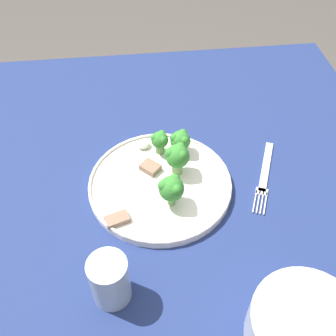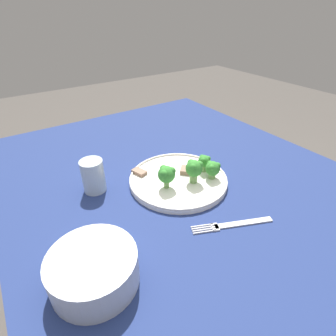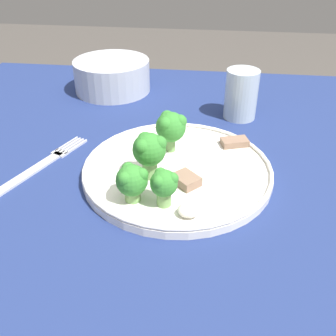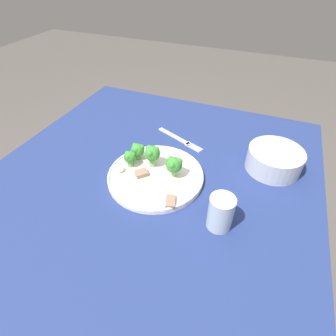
{
  "view_description": "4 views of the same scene",
  "coord_description": "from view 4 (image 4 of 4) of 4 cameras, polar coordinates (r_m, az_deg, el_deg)",
  "views": [
    {
      "loc": [
        -0.01,
        0.52,
        1.37
      ],
      "look_at": [
        -0.07,
        -0.0,
        0.8
      ],
      "focal_mm": 42.0,
      "sensor_mm": 36.0,
      "label": 1
    },
    {
      "loc": [
        -0.55,
        0.39,
        1.21
      ],
      "look_at": [
        -0.04,
        0.05,
        0.82
      ],
      "focal_mm": 28.0,
      "sensor_mm": 36.0,
      "label": 2
    },
    {
      "loc": [
        -0.01,
        -0.47,
        1.1
      ],
      "look_at": [
        -0.06,
        -0.0,
        0.79
      ],
      "focal_mm": 42.0,
      "sensor_mm": 36.0,
      "label": 3
    },
    {
      "loc": [
        0.46,
        0.27,
        1.3
      ],
      "look_at": [
        -0.08,
        0.05,
        0.79
      ],
      "focal_mm": 28.0,
      "sensor_mm": 36.0,
      "label": 4
    }
  ],
  "objects": [
    {
      "name": "ground_plane",
      "position": [
        1.4,
        -3.28,
        -27.0
      ],
      "size": [
        8.0,
        8.0,
        0.0
      ],
      "primitive_type": "plane",
      "color": "#4C4742"
    },
    {
      "name": "table",
      "position": [
        0.83,
        -4.99,
        -9.6
      ],
      "size": [
        1.13,
        0.97,
        0.76
      ],
      "color": "navy",
      "rests_on": "ground_plane"
    },
    {
      "name": "dinner_plate",
      "position": [
        0.78,
        -2.7,
        -1.66
      ],
      "size": [
        0.28,
        0.28,
        0.02
      ],
      "color": "white",
      "rests_on": "table"
    },
    {
      "name": "fork",
      "position": [
        0.94,
        2.43,
        6.32
      ],
      "size": [
        0.09,
        0.19,
        0.0
      ],
      "color": "silver",
      "rests_on": "table"
    },
    {
      "name": "cream_bowl",
      "position": [
        0.86,
        22.1,
        1.59
      ],
      "size": [
        0.16,
        0.16,
        0.07
      ],
      "color": "#B7BCC6",
      "rests_on": "table"
    },
    {
      "name": "drinking_glass",
      "position": [
        0.65,
        11.32,
        -9.77
      ],
      "size": [
        0.06,
        0.06,
        0.09
      ],
      "color": "#B2C1CC",
      "rests_on": "table"
    },
    {
      "name": "broccoli_floret_near_rim_left",
      "position": [
        0.74,
        1.31,
        0.75
      ],
      "size": [
        0.05,
        0.05,
        0.07
      ],
      "color": "#709E56",
      "rests_on": "dinner_plate"
    },
    {
      "name": "broccoli_floret_center_left",
      "position": [
        0.79,
        -8.34,
        2.28
      ],
      "size": [
        0.04,
        0.04,
        0.05
      ],
      "color": "#709E56",
      "rests_on": "dinner_plate"
    },
    {
      "name": "broccoli_floret_back_left",
      "position": [
        0.78,
        -3.43,
        3.13
      ],
      "size": [
        0.05,
        0.05,
        0.07
      ],
      "color": "#709E56",
      "rests_on": "dinner_plate"
    },
    {
      "name": "broccoli_floret_front_left",
      "position": [
        0.82,
        -6.65,
        3.87
      ],
      "size": [
        0.04,
        0.04,
        0.05
      ],
      "color": "#709E56",
      "rests_on": "dinner_plate"
    },
    {
      "name": "meat_slice_front_slice",
      "position": [
        0.77,
        -5.79,
        -1.15
      ],
      "size": [
        0.05,
        0.05,
        0.01
      ],
      "color": "#846651",
      "rests_on": "dinner_plate"
    },
    {
      "name": "meat_slice_middle_slice",
      "position": [
        0.69,
        0.53,
        -7.3
      ],
      "size": [
        0.05,
        0.04,
        0.01
      ],
      "color": "#846651",
      "rests_on": "dinner_plate"
    },
    {
      "name": "sauce_dollop",
      "position": [
        0.79,
        -10.45,
        -0.26
      ],
      "size": [
        0.03,
        0.03,
        0.02
      ],
      "color": "silver",
      "rests_on": "dinner_plate"
    }
  ]
}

